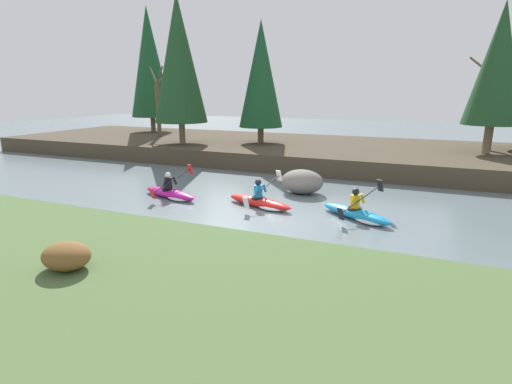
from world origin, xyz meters
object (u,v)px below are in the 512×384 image
at_px(kayaker_lead, 358,213).
at_px(boulder_midstream, 302,182).
at_px(kayaker_middle, 262,202).
at_px(kayaker_trailing, 172,193).

xyz_separation_m(kayaker_lead, boulder_midstream, (-2.65, 2.54, 0.29)).
relative_size(kayaker_middle, boulder_midstream, 1.61).
distance_m(kayaker_trailing, boulder_midstream, 5.19).
xyz_separation_m(kayaker_trailing, boulder_midstream, (4.43, 2.69, 0.29)).
distance_m(kayaker_lead, kayaker_trailing, 7.09).
bearing_deg(boulder_midstream, kayaker_lead, -43.75).
relative_size(kayaker_lead, boulder_midstream, 1.54).
bearing_deg(kayaker_trailing, kayaker_middle, 18.37).
relative_size(kayaker_lead, kayaker_middle, 0.95).
bearing_deg(boulder_midstream, kayaker_middle, -106.70).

